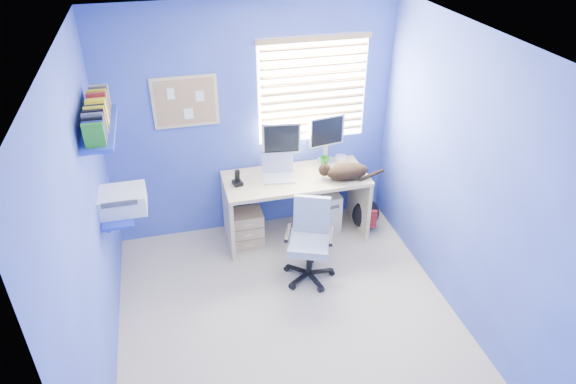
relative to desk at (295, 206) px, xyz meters
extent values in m
cube|color=#C5B490|center=(-0.39, -1.26, -0.37)|extent=(3.00, 3.20, 0.00)
cube|color=white|center=(-0.39, -1.26, 2.13)|extent=(3.00, 3.20, 0.00)
cube|color=#3845A7|center=(-0.39, 0.34, 0.88)|extent=(3.00, 0.01, 2.50)
cube|color=#3845A7|center=(-0.39, -2.86, 0.88)|extent=(3.00, 0.01, 2.50)
cube|color=#3845A7|center=(-1.89, -1.26, 0.88)|extent=(0.01, 3.20, 2.50)
cube|color=#3845A7|center=(1.11, -1.26, 0.88)|extent=(0.01, 3.20, 2.50)
cube|color=tan|center=(0.00, 0.00, 0.00)|extent=(1.51, 0.65, 0.74)
cube|color=silver|center=(-0.18, 0.01, 0.48)|extent=(0.36, 0.30, 0.22)
cube|color=silver|center=(-0.11, 0.21, 0.64)|extent=(0.41, 0.17, 0.54)
cube|color=silver|center=(0.41, 0.26, 0.64)|extent=(0.41, 0.19, 0.54)
cube|color=black|center=(-0.62, -0.01, 0.45)|extent=(0.11, 0.13, 0.17)
imported|color=#207F19|center=(0.37, 0.17, 0.42)|extent=(0.10, 0.09, 0.10)
cylinder|color=silver|center=(0.57, 0.20, 0.41)|extent=(0.13, 0.13, 0.07)
ellipsoid|color=black|center=(0.51, -0.16, 0.45)|extent=(0.50, 0.35, 0.16)
cube|color=beige|center=(0.40, 0.12, -0.14)|extent=(0.23, 0.45, 0.45)
cube|color=tan|center=(-0.56, -0.02, -0.17)|extent=(0.35, 0.28, 0.41)
cube|color=yellow|center=(0.26, -0.08, -0.25)|extent=(0.03, 0.17, 0.24)
ellipsoid|color=black|center=(0.80, -0.07, -0.19)|extent=(0.37, 0.32, 0.37)
cylinder|color=black|center=(-0.06, -0.74, -0.34)|extent=(0.62, 0.62, 0.06)
cylinder|color=black|center=(-0.06, -0.74, -0.15)|extent=(0.07, 0.07, 0.31)
cube|color=#9EACB7|center=(-0.06, -0.74, 0.04)|extent=(0.51, 0.51, 0.08)
cube|color=#9EACB7|center=(0.01, -0.56, 0.27)|extent=(0.35, 0.19, 0.37)
cube|color=white|center=(0.26, 0.33, 1.18)|extent=(1.15, 0.01, 1.10)
cube|color=#AE7F40|center=(0.26, 0.30, 1.18)|extent=(1.10, 0.03, 1.00)
cube|color=tan|center=(-1.04, 0.33, 1.18)|extent=(0.64, 0.02, 0.52)
cube|color=tan|center=(-1.04, 0.32, 1.18)|extent=(0.58, 0.01, 0.46)
cube|color=#1E34B4|center=(-1.75, -0.51, 0.55)|extent=(0.26, 0.55, 0.03)
cube|color=silver|center=(-1.71, -0.51, 0.65)|extent=(0.42, 0.34, 0.18)
cube|color=#1E34B4|center=(-1.76, -0.51, 1.35)|extent=(0.24, 0.90, 0.03)
cube|color=navy|center=(-1.77, -0.51, 1.48)|extent=(0.15, 0.80, 0.22)
camera|label=1|loc=(-1.22, -4.50, 3.05)|focal=32.00mm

